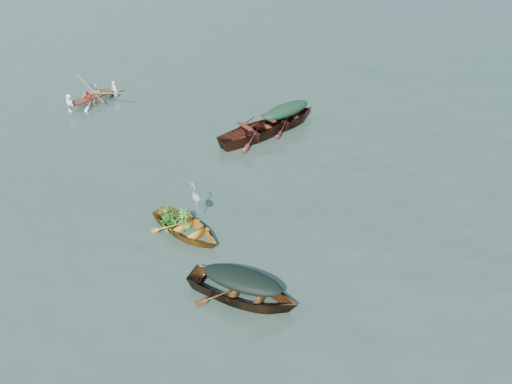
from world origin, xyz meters
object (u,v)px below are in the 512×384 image
Objects in this scene: green_tarp_boat at (285,126)px; rowed_boat at (94,104)px; open_wooden_boat at (257,138)px; heron at (197,201)px; dark_covered_boat at (243,298)px; yellow_dinghy at (187,234)px.

green_tarp_boat reaches higher than rowed_boat.
open_wooden_boat is (-1.58, -0.12, 0.00)m from green_tarp_boat.
heron reaches higher than open_wooden_boat.
dark_covered_boat is at bearing 140.76° from open_wooden_boat.
heron is at bearing 115.00° from green_tarp_boat.
rowed_boat is at bearing 73.28° from heron.
green_tarp_boat is at bearing -86.45° from open_wooden_boat.
heron reaches higher than dark_covered_boat.
green_tarp_boat is (6.99, 6.96, 0.00)m from dark_covered_boat.
dark_covered_boat is at bearing -105.30° from yellow_dinghy.
dark_covered_boat is 3.55m from heron.
rowed_boat is 3.81× the size of heron.
rowed_boat is 10.55m from heron.
dark_covered_boat is (-0.12, -3.20, 0.00)m from yellow_dinghy.
open_wooden_boat is at bearing 20.58° from dark_covered_boat.
yellow_dinghy is 3.20m from dark_covered_boat.
open_wooden_boat is (5.41, 6.84, 0.00)m from dark_covered_boat.
yellow_dinghy is 0.66× the size of open_wooden_boat.
open_wooden_boat is at bearing 21.23° from yellow_dinghy.
rowed_boat is at bearing 35.19° from green_tarp_boat.
rowed_boat is (1.16, 10.67, 0.00)m from yellow_dinghy.
rowed_boat is (1.28, 13.87, 0.00)m from dark_covered_boat.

